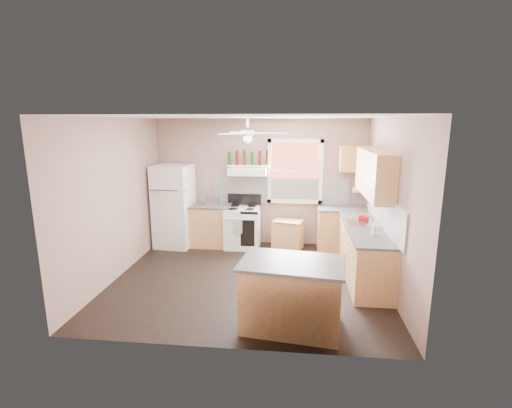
# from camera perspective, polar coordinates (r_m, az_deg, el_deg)

# --- Properties ---
(floor) EXTENTS (4.50, 4.50, 0.00)m
(floor) POSITION_cam_1_polar(r_m,az_deg,el_deg) (6.46, -1.19, -11.46)
(floor) COLOR black
(floor) RESTS_ON ground
(ceiling) EXTENTS (4.50, 4.50, 0.00)m
(ceiling) POSITION_cam_1_polar(r_m,az_deg,el_deg) (5.90, -1.31, 13.26)
(ceiling) COLOR white
(ceiling) RESTS_ON ground
(wall_back) EXTENTS (4.50, 0.05, 2.70)m
(wall_back) POSITION_cam_1_polar(r_m,az_deg,el_deg) (8.02, 0.61, 3.36)
(wall_back) COLOR gray
(wall_back) RESTS_ON ground
(wall_right) EXTENTS (0.05, 4.00, 2.70)m
(wall_right) POSITION_cam_1_polar(r_m,az_deg,el_deg) (6.18, 20.17, -0.16)
(wall_right) COLOR gray
(wall_right) RESTS_ON ground
(wall_left) EXTENTS (0.05, 4.00, 2.70)m
(wall_left) POSITION_cam_1_polar(r_m,az_deg,el_deg) (6.72, -20.88, 0.75)
(wall_left) COLOR gray
(wall_left) RESTS_ON ground
(backsplash_back) EXTENTS (2.90, 0.03, 0.55)m
(backsplash_back) POSITION_cam_1_polar(r_m,az_deg,el_deg) (7.98, 3.80, 2.01)
(backsplash_back) COLOR white
(backsplash_back) RESTS_ON wall_back
(backsplash_right) EXTENTS (0.03, 2.60, 0.55)m
(backsplash_right) POSITION_cam_1_polar(r_m,az_deg,el_deg) (6.49, 19.09, -1.08)
(backsplash_right) COLOR white
(backsplash_right) RESTS_ON wall_right
(window_view) EXTENTS (1.00, 0.02, 1.20)m
(window_view) POSITION_cam_1_polar(r_m,az_deg,el_deg) (7.90, 6.02, 4.99)
(window_view) COLOR brown
(window_view) RESTS_ON wall_back
(window_frame) EXTENTS (1.16, 0.07, 1.36)m
(window_frame) POSITION_cam_1_polar(r_m,az_deg,el_deg) (7.87, 6.02, 4.97)
(window_frame) COLOR white
(window_frame) RESTS_ON wall_back
(refrigerator) EXTENTS (0.80, 0.78, 1.75)m
(refrigerator) POSITION_cam_1_polar(r_m,az_deg,el_deg) (8.07, -12.50, -0.31)
(refrigerator) COLOR white
(refrigerator) RESTS_ON floor
(base_cabinet_left) EXTENTS (0.90, 0.60, 0.86)m
(base_cabinet_left) POSITION_cam_1_polar(r_m,az_deg,el_deg) (8.07, -7.15, -3.36)
(base_cabinet_left) COLOR #A57544
(base_cabinet_left) RESTS_ON floor
(counter_left) EXTENTS (0.92, 0.62, 0.04)m
(counter_left) POSITION_cam_1_polar(r_m,az_deg,el_deg) (7.96, -7.24, -0.24)
(counter_left) COLOR #414143
(counter_left) RESTS_ON base_cabinet_left
(toaster) EXTENTS (0.29, 0.17, 0.18)m
(toaster) POSITION_cam_1_polar(r_m,az_deg,el_deg) (7.85, -6.77, 0.41)
(toaster) COLOR silver
(toaster) RESTS_ON counter_left
(stove) EXTENTS (0.73, 0.64, 0.86)m
(stove) POSITION_cam_1_polar(r_m,az_deg,el_deg) (7.89, -2.06, -3.64)
(stove) COLOR white
(stove) RESTS_ON floor
(range_hood) EXTENTS (0.78, 0.50, 0.14)m
(range_hood) POSITION_cam_1_polar(r_m,az_deg,el_deg) (7.73, -1.29, 5.05)
(range_hood) COLOR white
(range_hood) RESTS_ON wall_back
(bottle_shelf) EXTENTS (0.90, 0.26, 0.03)m
(bottle_shelf) POSITION_cam_1_polar(r_m,az_deg,el_deg) (7.84, -1.18, 5.88)
(bottle_shelf) COLOR white
(bottle_shelf) RESTS_ON range_hood
(cart) EXTENTS (0.69, 0.54, 0.60)m
(cart) POSITION_cam_1_polar(r_m,az_deg,el_deg) (7.88, 4.89, -4.67)
(cart) COLOR #A57544
(cart) RESTS_ON floor
(base_cabinet_corner) EXTENTS (1.00, 0.60, 0.86)m
(base_cabinet_corner) POSITION_cam_1_polar(r_m,az_deg,el_deg) (7.93, 13.08, -3.89)
(base_cabinet_corner) COLOR #A57544
(base_cabinet_corner) RESTS_ON floor
(base_cabinet_right) EXTENTS (0.60, 2.20, 0.86)m
(base_cabinet_right) POSITION_cam_1_polar(r_m,az_deg,el_deg) (6.64, 16.22, -7.30)
(base_cabinet_right) COLOR #A57544
(base_cabinet_right) RESTS_ON floor
(counter_corner) EXTENTS (1.02, 0.62, 0.04)m
(counter_corner) POSITION_cam_1_polar(r_m,az_deg,el_deg) (7.81, 13.25, -0.73)
(counter_corner) COLOR #414143
(counter_corner) RESTS_ON base_cabinet_corner
(counter_right) EXTENTS (0.62, 2.22, 0.04)m
(counter_right) POSITION_cam_1_polar(r_m,az_deg,el_deg) (6.50, 16.37, -3.56)
(counter_right) COLOR #414143
(counter_right) RESTS_ON base_cabinet_right
(sink) EXTENTS (0.55, 0.45, 0.03)m
(sink) POSITION_cam_1_polar(r_m,az_deg,el_deg) (6.69, 16.09, -2.97)
(sink) COLOR silver
(sink) RESTS_ON counter_right
(faucet) EXTENTS (0.03, 0.03, 0.14)m
(faucet) POSITION_cam_1_polar(r_m,az_deg,el_deg) (6.70, 17.47, -2.37)
(faucet) COLOR silver
(faucet) RESTS_ON sink
(upper_cabinet_right) EXTENTS (0.33, 1.80, 0.76)m
(upper_cabinet_right) POSITION_cam_1_polar(r_m,az_deg,el_deg) (6.54, 17.76, 4.51)
(upper_cabinet_right) COLOR #A57544
(upper_cabinet_right) RESTS_ON wall_right
(upper_cabinet_corner) EXTENTS (0.60, 0.33, 0.52)m
(upper_cabinet_corner) POSITION_cam_1_polar(r_m,az_deg,el_deg) (7.81, 14.97, 6.77)
(upper_cabinet_corner) COLOR #A57544
(upper_cabinet_corner) RESTS_ON wall_back
(paper_towel) EXTENTS (0.26, 0.12, 0.12)m
(paper_towel) POSITION_cam_1_polar(r_m,az_deg,el_deg) (7.94, 15.53, 2.09)
(paper_towel) COLOR white
(paper_towel) RESTS_ON wall_back
(island) EXTENTS (1.33, 0.93, 0.86)m
(island) POSITION_cam_1_polar(r_m,az_deg,el_deg) (4.94, 5.52, -13.90)
(island) COLOR #A57544
(island) RESTS_ON floor
(island_top) EXTENTS (1.41, 1.02, 0.04)m
(island_top) POSITION_cam_1_polar(r_m,az_deg,el_deg) (4.76, 5.64, -9.04)
(island_top) COLOR #414143
(island_top) RESTS_ON island
(ceiling_fan_hub) EXTENTS (0.20, 0.20, 0.08)m
(ceiling_fan_hub) POSITION_cam_1_polar(r_m,az_deg,el_deg) (5.91, -1.30, 10.83)
(ceiling_fan_hub) COLOR white
(ceiling_fan_hub) RESTS_ON ceiling
(soap_bottle) EXTENTS (0.12, 0.12, 0.22)m
(soap_bottle) POSITION_cam_1_polar(r_m,az_deg,el_deg) (5.99, 17.76, -3.69)
(soap_bottle) COLOR silver
(soap_bottle) RESTS_ON counter_right
(red_caddy) EXTENTS (0.19, 0.14, 0.10)m
(red_caddy) POSITION_cam_1_polar(r_m,az_deg,el_deg) (6.89, 16.19, -2.06)
(red_caddy) COLOR #A6120E
(red_caddy) RESTS_ON counter_right
(wine_bottles) EXTENTS (0.86, 0.06, 0.31)m
(wine_bottles) POSITION_cam_1_polar(r_m,az_deg,el_deg) (7.82, -1.13, 7.05)
(wine_bottles) COLOR #143819
(wine_bottles) RESTS_ON bottle_shelf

